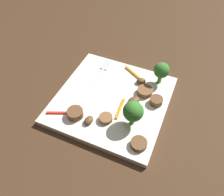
# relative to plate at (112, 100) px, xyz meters

# --- Properties ---
(ground_plane) EXTENTS (1.40, 1.40, 0.00)m
(ground_plane) POSITION_rel_plate_xyz_m (0.00, 0.00, -0.01)
(ground_plane) COLOR #422B19
(plate) EXTENTS (0.24, 0.24, 0.01)m
(plate) POSITION_rel_plate_xyz_m (0.00, 0.00, 0.00)
(plate) COLOR white
(plate) RESTS_ON ground_plane
(fork) EXTENTS (0.18, 0.02, 0.00)m
(fork) POSITION_rel_plate_xyz_m (0.04, 0.06, 0.01)
(fork) COLOR silver
(fork) RESTS_ON plate
(broccoli_floret_0) EXTENTS (0.04, 0.04, 0.06)m
(broccoli_floret_0) POSITION_rel_plate_xyz_m (-0.05, -0.06, 0.05)
(broccoli_floret_0) COLOR #408630
(broccoli_floret_0) RESTS_ON plate
(broccoli_floret_1) EXTENTS (0.04, 0.04, 0.06)m
(broccoli_floret_1) POSITION_rel_plate_xyz_m (0.09, -0.08, 0.04)
(broccoli_floret_1) COLOR #408630
(broccoli_floret_1) RESTS_ON plate
(sausage_slice_0) EXTENTS (0.04, 0.04, 0.01)m
(sausage_slice_0) POSITION_rel_plate_xyz_m (0.04, -0.06, 0.01)
(sausage_slice_0) COLOR brown
(sausage_slice_0) RESTS_ON plate
(sausage_slice_1) EXTENTS (0.05, 0.05, 0.02)m
(sausage_slice_1) POSITION_rel_plate_xyz_m (-0.08, 0.05, 0.01)
(sausage_slice_1) COLOR brown
(sausage_slice_1) RESTS_ON plate
(sausage_slice_2) EXTENTS (0.03, 0.03, 0.01)m
(sausage_slice_2) POSITION_rel_plate_xyz_m (-0.06, -0.01, 0.01)
(sausage_slice_2) COLOR brown
(sausage_slice_2) RESTS_ON plate
(sausage_slice_3) EXTENTS (0.03, 0.03, 0.01)m
(sausage_slice_3) POSITION_rel_plate_xyz_m (0.03, -0.09, 0.01)
(sausage_slice_3) COLOR brown
(sausage_slice_3) RESTS_ON plate
(sausage_slice_4) EXTENTS (0.05, 0.05, 0.01)m
(sausage_slice_4) POSITION_rel_plate_xyz_m (-0.09, -0.09, 0.01)
(sausage_slice_4) COLOR brown
(sausage_slice_4) RESTS_ON plate
(mushroom_0) EXTENTS (0.04, 0.03, 0.01)m
(mushroom_0) POSITION_rel_plate_xyz_m (0.01, -0.05, 0.01)
(mushroom_0) COLOR brown
(mushroom_0) RESTS_ON plate
(mushroom_1) EXTENTS (0.02, 0.03, 0.01)m
(mushroom_1) POSITION_rel_plate_xyz_m (0.07, -0.04, 0.01)
(mushroom_1) COLOR brown
(mushroom_1) RESTS_ON plate
(mushroom_2) EXTENTS (0.03, 0.02, 0.01)m
(mushroom_2) POSITION_rel_plate_xyz_m (-0.08, 0.02, 0.01)
(mushroom_2) COLOR brown
(mushroom_2) RESTS_ON plate
(pepper_strip_0) EXTENTS (0.03, 0.05, 0.00)m
(pepper_strip_0) POSITION_rel_plate_xyz_m (0.10, -0.01, 0.01)
(pepper_strip_0) COLOR orange
(pepper_strip_0) RESTS_ON plate
(pepper_strip_1) EXTENTS (0.06, 0.01, 0.00)m
(pepper_strip_1) POSITION_rel_plate_xyz_m (-0.02, -0.03, 0.01)
(pepper_strip_1) COLOR orange
(pepper_strip_1) RESTS_ON plate
(pepper_strip_2) EXTENTS (0.02, 0.05, 0.00)m
(pepper_strip_2) POSITION_rel_plate_xyz_m (-0.08, 0.09, 0.01)
(pepper_strip_2) COLOR red
(pepper_strip_2) RESTS_ON plate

